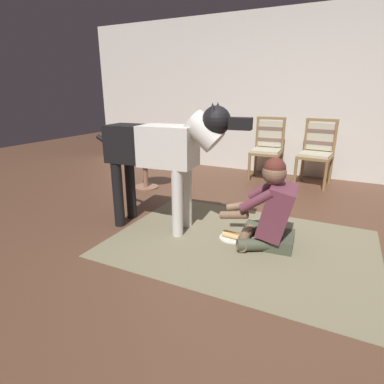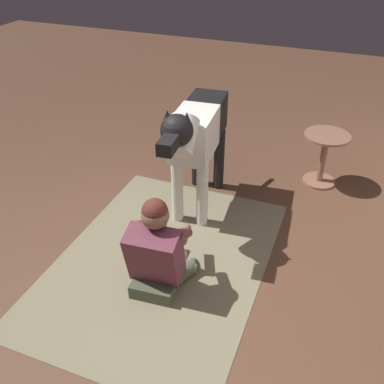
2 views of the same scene
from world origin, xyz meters
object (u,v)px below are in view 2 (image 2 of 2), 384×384
(large_dog, at_px, (196,135))
(hot_dog_on_plate, at_px, (172,254))
(round_side_table, at_px, (324,154))
(person_sitting_on_floor, at_px, (157,252))

(large_dog, bearing_deg, hot_dog_on_plate, 4.76)
(large_dog, height_order, round_side_table, large_dog)
(hot_dog_on_plate, distance_m, round_side_table, 2.02)
(round_side_table, bearing_deg, hot_dog_on_plate, -31.27)
(large_dog, height_order, hot_dog_on_plate, large_dog)
(person_sitting_on_floor, distance_m, large_dog, 1.18)
(large_dog, bearing_deg, round_side_table, 131.69)
(person_sitting_on_floor, relative_size, round_side_table, 1.43)
(person_sitting_on_floor, bearing_deg, round_side_table, 153.81)
(round_side_table, bearing_deg, person_sitting_on_floor, -26.19)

